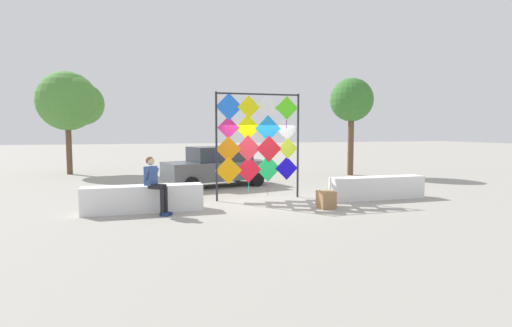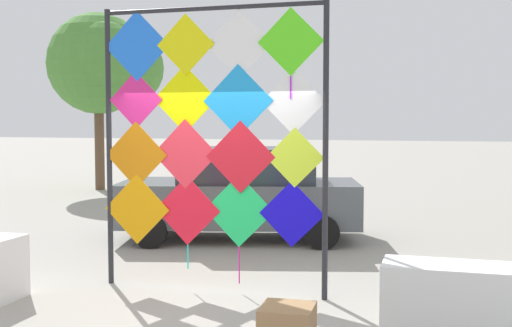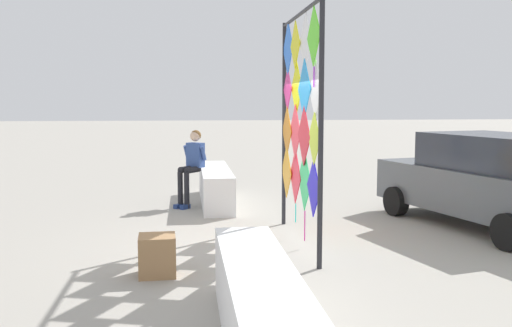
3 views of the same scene
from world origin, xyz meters
name	(u,v)px [view 2 (image 2 of 3)]	position (x,y,z in m)	size (l,w,h in m)	color
ground	(198,305)	(0.00, 0.00, 0.00)	(120.00, 120.00, 0.00)	#9E998E
kite_display_rack	(211,127)	(-0.08, 0.65, 2.06)	(2.95, 0.07, 3.57)	#232328
parked_car	(242,193)	(-0.79, 4.20, 0.84)	(4.56, 2.82, 1.65)	#4C5156
tree_palm_like	(107,64)	(-7.17, 10.90, 3.83)	(3.34, 3.27, 5.39)	brown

